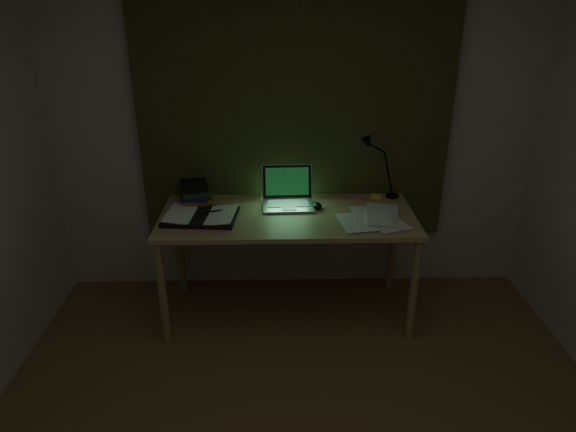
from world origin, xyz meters
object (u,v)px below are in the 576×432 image
open_textbook (201,216)px  loose_papers (370,218)px  book_stack (196,193)px  laptop (288,190)px  desk (288,265)px  desk_lamp (395,165)px

open_textbook → loose_papers: open_textbook is taller
open_textbook → book_stack: 0.27m
laptop → loose_papers: (0.53, -0.23, -0.12)m
laptop → desk: bearing=-95.3°
desk → book_stack: size_ratio=7.11×
book_stack → loose_papers: book_stack is taller
desk_lamp → desk: bearing=-165.8°
desk → book_stack: book_stack is taller
book_stack → desk_lamp: (1.41, 0.09, 0.16)m
desk → desk_lamp: bearing=21.3°
desk_lamp → open_textbook: bearing=-172.2°
desk → desk_lamp: size_ratio=3.49×
open_textbook → desk_lamp: (1.34, 0.35, 0.22)m
laptop → loose_papers: laptop is taller
open_textbook → loose_papers: bearing=3.0°
desk → laptop: 0.53m
loose_papers → book_stack: bearing=165.6°
loose_papers → desk_lamp: desk_lamp is taller
book_stack → laptop: bearing=-6.5°
desk → loose_papers: loose_papers is taller
desk → open_textbook: 0.70m
desk → book_stack: (-0.64, 0.20, 0.47)m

